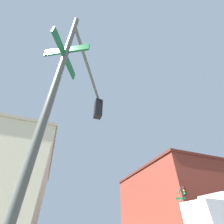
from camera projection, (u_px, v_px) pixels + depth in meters
name	position (u px, v px, depth m)	size (l,w,h in m)	color
traffic_signal_near	(84.00, 97.00, 4.28)	(2.01, 3.25, 5.82)	#474C47
traffic_signal_far	(183.00, 201.00, 16.05)	(2.28, 3.27, 5.28)	#474C47
building_brick	(202.00, 205.00, 29.69)	(26.12, 19.34, 10.83)	maroon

